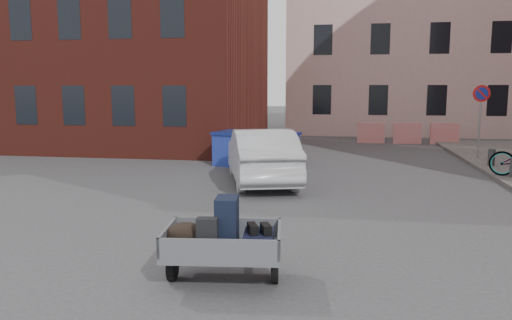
# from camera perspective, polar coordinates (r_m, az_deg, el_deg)

# --- Properties ---
(ground) EXTENTS (120.00, 120.00, 0.00)m
(ground) POSITION_cam_1_polar(r_m,az_deg,el_deg) (10.06, 3.37, -7.28)
(ground) COLOR #38383A
(ground) RESTS_ON ground
(building_pink) EXTENTS (16.00, 8.00, 14.00)m
(building_pink) POSITION_cam_1_polar(r_m,az_deg,el_deg) (32.30, 19.12, 15.57)
(building_pink) COLOR #C4A197
(building_pink) RESTS_ON ground
(far_building) EXTENTS (6.00, 6.00, 8.00)m
(far_building) POSITION_cam_1_polar(r_m,az_deg,el_deg) (38.01, -24.33, 9.60)
(far_building) COLOR maroon
(far_building) RESTS_ON ground
(no_parking_sign) EXTENTS (0.60, 0.09, 2.65)m
(no_parking_sign) POSITION_cam_1_polar(r_m,az_deg,el_deg) (19.76, 24.30, 5.62)
(no_parking_sign) COLOR gray
(no_parking_sign) RESTS_ON sidewalk
(barriers) EXTENTS (4.70, 0.18, 1.00)m
(barriers) POSITION_cam_1_polar(r_m,az_deg,el_deg) (24.93, 16.91, 2.93)
(barriers) COLOR red
(barriers) RESTS_ON ground
(trailer) EXTENTS (1.71, 1.88, 1.20)m
(trailer) POSITION_cam_1_polar(r_m,az_deg,el_deg) (7.03, -3.87, -9.07)
(trailer) COLOR black
(trailer) RESTS_ON ground
(dumpster) EXTENTS (3.08, 2.15, 1.17)m
(dumpster) POSITION_cam_1_polar(r_m,az_deg,el_deg) (17.13, 0.00, 1.27)
(dumpster) COLOR navy
(dumpster) RESTS_ON ground
(silver_car) EXTENTS (2.88, 4.94, 1.54)m
(silver_car) POSITION_cam_1_polar(r_m,az_deg,el_deg) (14.19, 0.61, 0.51)
(silver_car) COLOR #B1B4B9
(silver_car) RESTS_ON ground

